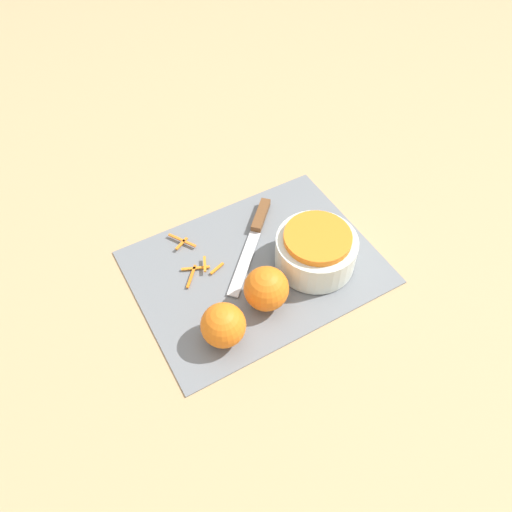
{
  "coord_description": "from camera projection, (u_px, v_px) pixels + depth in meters",
  "views": [
    {
      "loc": [
        0.29,
        0.51,
        0.77
      ],
      "look_at": [
        0.0,
        0.0,
        0.04
      ],
      "focal_mm": 35.0,
      "sensor_mm": 36.0,
      "label": 1
    }
  ],
  "objects": [
    {
      "name": "orange_left",
      "position": [
        223.0,
        325.0,
        0.84
      ],
      "size": [
        0.08,
        0.08,
        0.08
      ],
      "color": "orange",
      "rests_on": "cutting_board"
    },
    {
      "name": "bowl_speckled",
      "position": [
        316.0,
        249.0,
        0.94
      ],
      "size": [
        0.15,
        0.15,
        0.08
      ],
      "color": "silver",
      "rests_on": "cutting_board"
    },
    {
      "name": "cutting_board",
      "position": [
        256.0,
        267.0,
        0.97
      ],
      "size": [
        0.46,
        0.35,
        0.01
      ],
      "color": "slate",
      "rests_on": "ground_plane"
    },
    {
      "name": "orange_right",
      "position": [
        266.0,
        289.0,
        0.88
      ],
      "size": [
        0.08,
        0.08,
        0.08
      ],
      "color": "orange",
      "rests_on": "cutting_board"
    },
    {
      "name": "peel_pile",
      "position": [
        194.0,
        259.0,
        0.97
      ],
      "size": [
        0.09,
        0.14,
        0.01
      ],
      "color": "orange",
      "rests_on": "cutting_board"
    },
    {
      "name": "ground_plane",
      "position": [
        256.0,
        268.0,
        0.97
      ],
      "size": [
        4.0,
        4.0,
        0.0
      ],
      "primitive_type": "plane",
      "color": "tan"
    },
    {
      "name": "knife",
      "position": [
        256.0,
        228.0,
        1.02
      ],
      "size": [
        0.19,
        0.19,
        0.02
      ],
      "rotation": [
        0.0,
        0.0,
        0.79
      ],
      "color": "brown",
      "rests_on": "cutting_board"
    }
  ]
}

